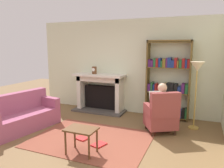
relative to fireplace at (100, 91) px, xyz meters
name	(u,v)px	position (x,y,z in m)	size (l,w,h in m)	color
ground	(84,145)	(0.73, -2.30, -0.60)	(14.00, 14.00, 0.00)	brown
back_wall	(126,67)	(0.73, 0.25, 0.75)	(5.60, 0.10, 2.70)	beige
area_rug	(91,139)	(0.73, -2.00, -0.59)	(2.40, 1.80, 0.01)	brown
fireplace	(100,91)	(0.00, 0.00, 0.00)	(1.57, 0.64, 1.13)	#4C4742
mantel_clock	(94,70)	(-0.15, -0.10, 0.64)	(0.14, 0.14, 0.22)	brown
bookshelf	(168,82)	(1.99, 0.03, 0.39)	(1.14, 0.32, 2.10)	brown
armchair_reading	(162,115)	(2.03, -1.07, -0.17)	(0.87, 0.86, 0.97)	#331E14
seated_reader	(160,105)	(1.97, -0.97, 0.03)	(0.54, 0.59, 1.14)	white
sofa_floral	(21,116)	(-1.05, -2.11, -0.28)	(1.02, 1.80, 0.85)	#A15170
side_table	(81,133)	(0.86, -2.61, -0.19)	(0.56, 0.39, 0.48)	brown
scattered_books	(91,141)	(0.79, -2.14, -0.57)	(0.75, 0.41, 0.03)	red
floor_lamp	(197,72)	(2.70, -0.49, 0.75)	(0.32, 0.32, 1.59)	#B7933F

